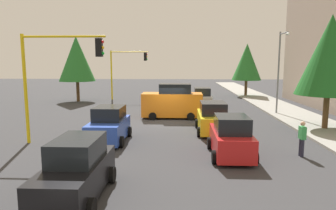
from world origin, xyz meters
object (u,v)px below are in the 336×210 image
object	(u,v)px
traffic_signal_near_right	(56,67)
car_yellow	(213,118)
tree_roadside_far	(247,62)
street_lamp_curbside	(280,64)
delivery_van_orange	(173,102)
traffic_signal_far_right	(126,65)
car_silver	(202,98)
car_red	(231,138)
car_black	(77,171)
tree_roadside_near	(330,55)
pedestrian_crossing	(302,138)
car_blue	(109,126)
tree_opposite_side	(77,59)

from	to	relation	value
traffic_signal_near_right	car_yellow	xyz separation A→B (m)	(-3.06, 8.74, -3.30)
tree_roadside_far	car_yellow	size ratio (longest dim) A/B	1.71
street_lamp_curbside	delivery_van_orange	xyz separation A→B (m)	(1.61, -8.92, -3.07)
traffic_signal_far_right	car_yellow	distance (m)	19.33
delivery_van_orange	car_silver	bearing A→B (deg)	155.72
tree_roadside_far	delivery_van_orange	world-z (taller)	tree_roadside_far
tree_roadside_far	car_red	xyz separation A→B (m)	(25.89, -6.13, -3.64)
traffic_signal_near_right	delivery_van_orange	bearing A→B (deg)	143.05
car_red	street_lamp_curbside	bearing A→B (deg)	153.11
traffic_signal_far_right	car_black	world-z (taller)	traffic_signal_far_right
car_yellow	traffic_signal_near_right	bearing A→B (deg)	-70.68
traffic_signal_near_right	tree_roadside_near	bearing A→B (deg)	103.84
delivery_van_orange	car_black	world-z (taller)	delivery_van_orange
street_lamp_curbside	pedestrian_crossing	world-z (taller)	street_lamp_curbside
car_silver	pedestrian_crossing	xyz separation A→B (m)	(15.91, 3.68, 0.01)
traffic_signal_near_right	pedestrian_crossing	distance (m)	13.02
street_lamp_curbside	tree_roadside_near	xyz separation A→B (m)	(5.61, 1.30, 0.56)
traffic_signal_near_right	tree_roadside_far	size ratio (longest dim) A/B	0.86
car_blue	car_red	xyz separation A→B (m)	(2.46, 6.46, -0.00)
traffic_signal_near_right	car_black	size ratio (longest dim) A/B	1.43
delivery_van_orange	traffic_signal_near_right	bearing A→B (deg)	-36.95
delivery_van_orange	street_lamp_curbside	bearing A→B (deg)	100.23
tree_opposite_side	car_yellow	world-z (taller)	tree_opposite_side
delivery_van_orange	car_blue	world-z (taller)	delivery_van_orange
car_silver	car_yellow	size ratio (longest dim) A/B	1.00
delivery_van_orange	car_red	world-z (taller)	delivery_van_orange
traffic_signal_far_right	car_black	bearing A→B (deg)	7.10
delivery_van_orange	tree_opposite_side	bearing A→B (deg)	-131.56
tree_roadside_near	car_yellow	xyz separation A→B (m)	(0.94, -7.50, -4.01)
tree_roadside_far	car_silver	bearing A→B (deg)	-33.21
car_blue	car_black	distance (m)	7.15
tree_opposite_side	car_silver	bearing A→B (deg)	74.67
tree_opposite_side	car_yellow	xyz separation A→B (m)	(14.94, 14.00, -3.98)
traffic_signal_far_right	car_red	world-z (taller)	traffic_signal_far_right
car_yellow	pedestrian_crossing	distance (m)	6.10
tree_roadside_near	tree_opposite_side	distance (m)	25.66
traffic_signal_near_right	tree_roadside_near	distance (m)	16.74
delivery_van_orange	car_yellow	world-z (taller)	delivery_van_orange
tree_roadside_far	car_silver	distance (m)	12.32
traffic_signal_near_right	car_silver	distance (m)	16.98
street_lamp_curbside	tree_roadside_far	world-z (taller)	street_lamp_curbside
traffic_signal_far_right	street_lamp_curbside	xyz separation A→B (m)	(10.39, 14.93, 0.19)
tree_roadside_far	traffic_signal_far_right	bearing A→B (deg)	-75.28
tree_roadside_far	tree_opposite_side	xyz separation A→B (m)	(6.00, -20.50, 0.35)
street_lamp_curbside	car_yellow	distance (m)	9.66
pedestrian_crossing	traffic_signal_far_right	bearing A→B (deg)	-150.20
car_red	pedestrian_crossing	bearing A→B (deg)	92.11
street_lamp_curbside	tree_roadside_near	distance (m)	5.79
tree_roadside_far	pedestrian_crossing	world-z (taller)	tree_roadside_far
tree_opposite_side	pedestrian_crossing	world-z (taller)	tree_opposite_side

